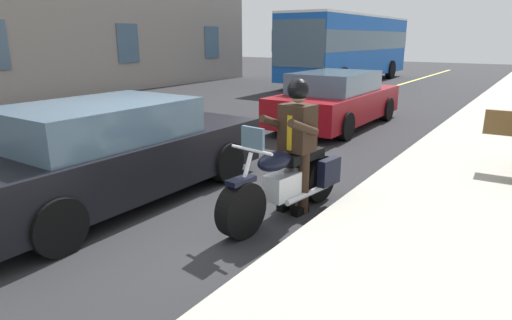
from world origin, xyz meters
TOP-DOWN VIEW (x-y plane):
  - ground_plane at (0.00, 0.00)m, footprint 80.00×80.00m
  - lane_center_stripe at (0.00, -2.00)m, footprint 60.00×0.16m
  - motorcycle_main at (-0.54, 1.50)m, footprint 2.22×0.77m
  - rider_main at (-0.73, 1.52)m, footprint 0.67×0.61m
  - bus_near at (-17.51, -4.65)m, footprint 11.05×2.70m
  - car_silver at (0.32, -0.82)m, footprint 4.60×1.92m
  - car_dark at (-6.34, -0.39)m, footprint 4.60×1.92m

SIDE VIEW (x-z plane):
  - ground_plane at x=0.00m, z-range 0.00..0.00m
  - lane_center_stripe at x=0.00m, z-range 0.00..0.01m
  - motorcycle_main at x=-0.54m, z-range -0.18..1.08m
  - car_silver at x=0.32m, z-range -0.01..1.39m
  - car_dark at x=-6.34m, z-range -0.01..1.39m
  - rider_main at x=-0.73m, z-range 0.17..1.91m
  - bus_near at x=-17.51m, z-range 0.22..3.52m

